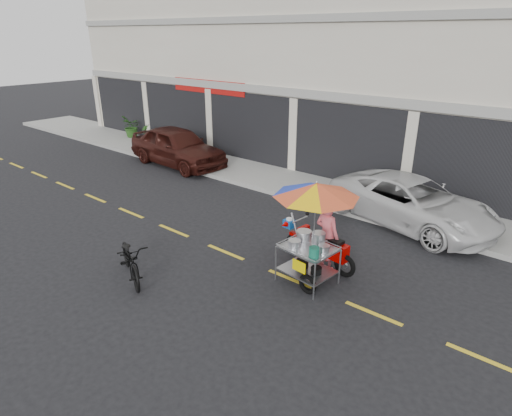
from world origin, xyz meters
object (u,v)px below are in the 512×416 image
Objects in this scene: white_pickup at (412,202)px; food_vendor_rig at (318,216)px; maroon_sedan at (177,146)px; near_bicycle at (131,259)px.

food_vendor_rig reaches higher than white_pickup.
maroon_sedan is 1.97× the size of food_vendor_rig.
white_pickup is 4.30m from food_vendor_rig.
white_pickup is 7.82m from near_bicycle.
white_pickup is (9.74, 0.28, -0.12)m from maroon_sedan.
maroon_sedan is at bearing 105.44° from white_pickup.
maroon_sedan is at bearing 163.24° from food_vendor_rig.
maroon_sedan is at bearing 67.35° from near_bicycle.
maroon_sedan is 10.00m from food_vendor_rig.
white_pickup reaches higher than near_bicycle.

